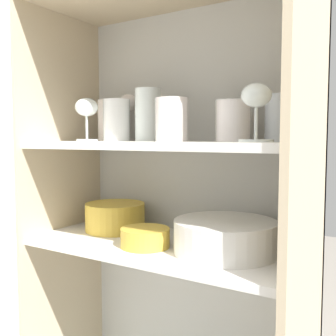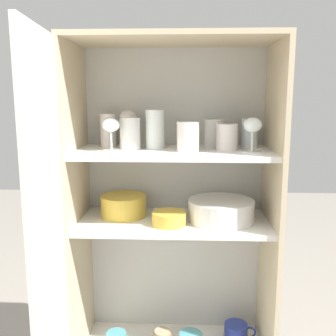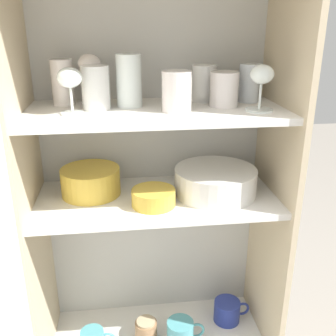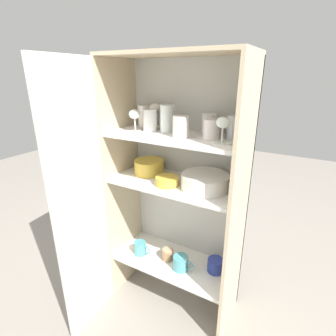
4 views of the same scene
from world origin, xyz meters
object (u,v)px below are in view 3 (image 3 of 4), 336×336
at_px(plate_stack_white, 215,181).
at_px(storage_jar, 146,329).
at_px(mixing_bowl_large, 91,180).
at_px(coffee_mug_primary, 181,333).
at_px(serving_bowl_small, 153,196).

relative_size(plate_stack_white, storage_jar, 3.29).
xyz_separation_m(mixing_bowl_large, coffee_mug_primary, (0.27, -0.09, -0.54)).
bearing_deg(coffee_mug_primary, serving_bowl_small, -172.10).
xyz_separation_m(mixing_bowl_large, storage_jar, (0.16, -0.05, -0.55)).
distance_m(plate_stack_white, storage_jar, 0.59).
bearing_deg(coffee_mug_primary, plate_stack_white, 23.57).
height_order(mixing_bowl_large, serving_bowl_small, mixing_bowl_large).
bearing_deg(plate_stack_white, mixing_bowl_large, 173.60).
xyz_separation_m(plate_stack_white, serving_bowl_small, (-0.20, -0.06, -0.01)).
bearing_deg(mixing_bowl_large, serving_bowl_small, -29.09).
height_order(plate_stack_white, storage_jar, plate_stack_white).
relative_size(serving_bowl_small, coffee_mug_primary, 0.98).
height_order(coffee_mug_primary, storage_jar, coffee_mug_primary).
relative_size(plate_stack_white, coffee_mug_primary, 1.93).
bearing_deg(serving_bowl_small, coffee_mug_primary, 7.90).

